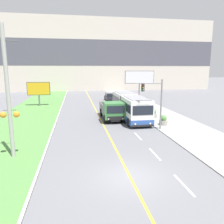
# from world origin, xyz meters

# --- Properties ---
(ground_plane) EXTENTS (300.00, 300.00, 0.00)m
(ground_plane) POSITION_xyz_m (0.00, 0.00, 0.00)
(ground_plane) COLOR slate
(lane_marking_centre) EXTENTS (2.88, 140.00, 0.01)m
(lane_marking_centre) POSITION_xyz_m (0.32, 1.45, 0.00)
(lane_marking_centre) COLOR gold
(lane_marking_centre) RESTS_ON ground_plane
(apartment_block_background) EXTENTS (80.00, 8.04, 21.27)m
(apartment_block_background) POSITION_xyz_m (0.00, 58.08, 10.63)
(apartment_block_background) COLOR beige
(apartment_block_background) RESTS_ON ground_plane
(city_bus) EXTENTS (2.75, 11.81, 3.11)m
(city_bus) POSITION_xyz_m (3.96, 16.04, 1.58)
(city_bus) COLOR white
(city_bus) RESTS_ON ground_plane
(dump_truck) EXTENTS (2.55, 6.71, 2.47)m
(dump_truck) POSITION_xyz_m (1.43, 14.71, 1.24)
(dump_truck) COLOR black
(dump_truck) RESTS_ON ground_plane
(car_distant) EXTENTS (1.80, 4.30, 1.45)m
(car_distant) POSITION_xyz_m (3.94, 33.30, 0.69)
(car_distant) COLOR black
(car_distant) RESTS_ON ground_plane
(utility_pole_near) EXTENTS (1.80, 0.44, 9.39)m
(utility_pole_near) POSITION_xyz_m (-7.76, 4.40, 4.46)
(utility_pole_near) COLOR #9E9E99
(utility_pole_near) RESTS_ON ground_plane
(traffic_light_mast) EXTENTS (2.28, 0.32, 5.35)m
(traffic_light_mast) POSITION_xyz_m (5.11, 9.79, 3.43)
(traffic_light_mast) COLOR slate
(traffic_light_mast) RESTS_ON ground_plane
(billboard_large) EXTENTS (6.45, 0.24, 6.06)m
(billboard_large) POSITION_xyz_m (10.66, 34.30, 4.56)
(billboard_large) COLOR #59595B
(billboard_large) RESTS_ON ground_plane
(billboard_small) EXTENTS (3.91, 0.24, 4.19)m
(billboard_small) POSITION_xyz_m (-9.49, 28.07, 2.94)
(billboard_small) COLOR #59595B
(billboard_small) RESTS_ON ground_plane
(planter_round_near) EXTENTS (0.92, 0.92, 1.14)m
(planter_round_near) POSITION_xyz_m (6.78, 11.32, 0.58)
(planter_round_near) COLOR gray
(planter_round_near) RESTS_ON sidewalk_right
(planter_round_second) EXTENTS (1.00, 1.00, 1.22)m
(planter_round_second) POSITION_xyz_m (6.95, 15.24, 0.62)
(planter_round_second) COLOR gray
(planter_round_second) RESTS_ON sidewalk_right
(planter_round_third) EXTENTS (1.02, 1.02, 1.20)m
(planter_round_third) POSITION_xyz_m (6.79, 19.15, 0.61)
(planter_round_third) COLOR gray
(planter_round_third) RESTS_ON sidewalk_right
(planter_round_far) EXTENTS (0.99, 0.99, 1.19)m
(planter_round_far) POSITION_xyz_m (6.85, 23.06, 0.60)
(planter_round_far) COLOR gray
(planter_round_far) RESTS_ON sidewalk_right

